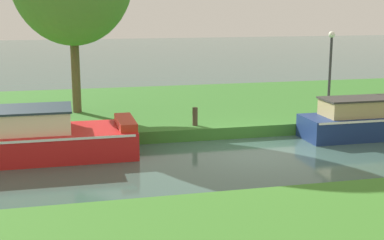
# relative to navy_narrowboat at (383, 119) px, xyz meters

# --- Properties ---
(ground_plane) EXTENTS (120.00, 120.00, 0.00)m
(ground_plane) POSITION_rel_navy_narrowboat_xyz_m (-4.94, -1.20, -0.60)
(ground_plane) COLOR #38544C
(riverbank_far) EXTENTS (72.00, 10.00, 0.40)m
(riverbank_far) POSITION_rel_navy_narrowboat_xyz_m (-4.94, 5.80, -0.40)
(riverbank_far) COLOR #336D26
(riverbank_far) RESTS_ON ground_plane
(navy_narrowboat) EXTENTS (5.74, 1.59, 1.37)m
(navy_narrowboat) POSITION_rel_navy_narrowboat_xyz_m (0.00, 0.00, 0.00)
(navy_narrowboat) COLOR navy
(navy_narrowboat) RESTS_ON ground_plane
(lamp_post) EXTENTS (0.24, 0.24, 3.09)m
(lamp_post) POSITION_rel_navy_narrowboat_xyz_m (-0.93, 2.14, 1.73)
(lamp_post) COLOR #333338
(lamp_post) RESTS_ON riverbank_far
(mooring_post_near) EXTENTS (0.18, 0.18, 0.62)m
(mooring_post_near) POSITION_rel_navy_narrowboat_xyz_m (-6.27, 1.41, 0.11)
(mooring_post_near) COLOR #453A2A
(mooring_post_near) RESTS_ON riverbank_far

